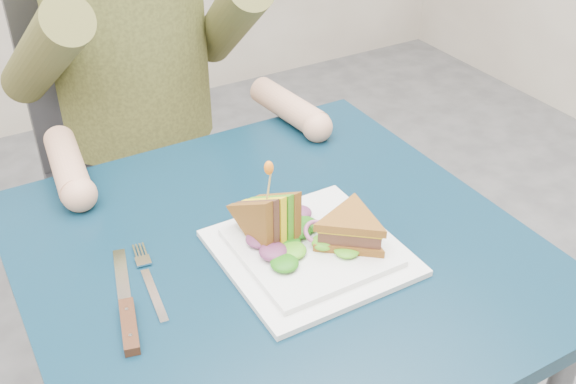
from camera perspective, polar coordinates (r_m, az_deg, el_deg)
table at (r=1.09m, az=-0.90°, el=-7.92°), size 0.75×0.75×0.73m
chair at (r=1.73m, az=-12.99°, el=3.96°), size 0.42×0.40×0.93m
diner at (r=1.48m, az=-13.42°, el=14.69°), size 0.54×0.59×0.74m
plate at (r=1.02m, az=1.89°, el=-4.98°), size 0.26×0.26×0.02m
sandwich_flat at (r=1.01m, az=5.34°, el=-3.16°), size 0.17×0.17×0.05m
sandwich_upright at (r=1.01m, az=-1.55°, el=-2.38°), size 0.08×0.13×0.13m
fork at (r=1.00m, az=-11.59°, el=-7.52°), size 0.04×0.18×0.01m
knife at (r=0.95m, az=-13.41°, el=-10.21°), size 0.07×0.22×0.02m
toothpick at (r=0.97m, az=-1.61°, el=0.66°), size 0.01×0.01×0.06m
toothpick_frill at (r=0.96m, az=-1.64°, el=2.06°), size 0.01×0.01×0.02m
lettuce_spill at (r=1.02m, az=1.86°, el=-3.66°), size 0.15×0.13×0.02m
onion_ring at (r=1.02m, az=2.49°, el=-3.41°), size 0.04×0.04×0.02m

